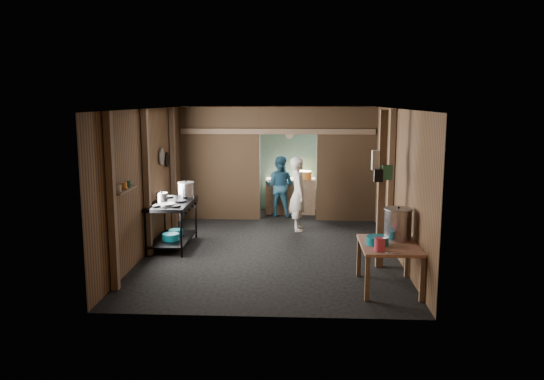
# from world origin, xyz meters

# --- Properties ---
(floor) EXTENTS (4.50, 7.00, 0.00)m
(floor) POSITION_xyz_m (0.00, 0.00, 0.00)
(floor) COLOR black
(floor) RESTS_ON ground
(ceiling) EXTENTS (4.50, 7.00, 0.00)m
(ceiling) POSITION_xyz_m (0.00, 0.00, 2.60)
(ceiling) COLOR #282727
(ceiling) RESTS_ON ground
(wall_back) EXTENTS (4.50, 0.00, 2.60)m
(wall_back) POSITION_xyz_m (0.00, 3.50, 1.30)
(wall_back) COLOR brown
(wall_back) RESTS_ON ground
(wall_front) EXTENTS (4.50, 0.00, 2.60)m
(wall_front) POSITION_xyz_m (0.00, -3.50, 1.30)
(wall_front) COLOR brown
(wall_front) RESTS_ON ground
(wall_left) EXTENTS (0.00, 7.00, 2.60)m
(wall_left) POSITION_xyz_m (-2.25, 0.00, 1.30)
(wall_left) COLOR brown
(wall_left) RESTS_ON ground
(wall_right) EXTENTS (0.00, 7.00, 2.60)m
(wall_right) POSITION_xyz_m (2.25, 0.00, 1.30)
(wall_right) COLOR brown
(wall_right) RESTS_ON ground
(partition_left) EXTENTS (1.85, 0.10, 2.60)m
(partition_left) POSITION_xyz_m (-1.32, 2.20, 1.30)
(partition_left) COLOR #402F1B
(partition_left) RESTS_ON floor
(partition_right) EXTENTS (1.35, 0.10, 2.60)m
(partition_right) POSITION_xyz_m (1.57, 2.20, 1.30)
(partition_right) COLOR #402F1B
(partition_right) RESTS_ON floor
(partition_header) EXTENTS (1.30, 0.10, 0.60)m
(partition_header) POSITION_xyz_m (0.25, 2.20, 2.30)
(partition_header) COLOR #402F1B
(partition_header) RESTS_ON wall_back
(turquoise_panel) EXTENTS (4.40, 0.06, 2.50)m
(turquoise_panel) POSITION_xyz_m (0.00, 3.44, 1.25)
(turquoise_panel) COLOR #5A9B94
(turquoise_panel) RESTS_ON wall_back
(back_counter) EXTENTS (1.20, 0.50, 0.85)m
(back_counter) POSITION_xyz_m (0.30, 2.95, 0.42)
(back_counter) COLOR #8F6D56
(back_counter) RESTS_ON floor
(wall_clock) EXTENTS (0.20, 0.03, 0.20)m
(wall_clock) POSITION_xyz_m (0.25, 3.40, 1.90)
(wall_clock) COLOR silver
(wall_clock) RESTS_ON wall_back
(post_left_a) EXTENTS (0.10, 0.12, 2.60)m
(post_left_a) POSITION_xyz_m (-2.18, -2.60, 1.30)
(post_left_a) COLOR #8F6D56
(post_left_a) RESTS_ON floor
(post_left_b) EXTENTS (0.10, 0.12, 2.60)m
(post_left_b) POSITION_xyz_m (-2.18, -0.80, 1.30)
(post_left_b) COLOR #8F6D56
(post_left_b) RESTS_ON floor
(post_left_c) EXTENTS (0.10, 0.12, 2.60)m
(post_left_c) POSITION_xyz_m (-2.18, 1.20, 1.30)
(post_left_c) COLOR #8F6D56
(post_left_c) RESTS_ON floor
(post_right) EXTENTS (0.10, 0.12, 2.60)m
(post_right) POSITION_xyz_m (2.18, -0.20, 1.30)
(post_right) COLOR #8F6D56
(post_right) RESTS_ON floor
(post_free) EXTENTS (0.12, 0.12, 2.60)m
(post_free) POSITION_xyz_m (1.85, -1.30, 1.30)
(post_free) COLOR #8F6D56
(post_free) RESTS_ON floor
(cross_beam) EXTENTS (4.40, 0.12, 0.12)m
(cross_beam) POSITION_xyz_m (0.00, 2.15, 2.05)
(cross_beam) COLOR #8F6D56
(cross_beam) RESTS_ON wall_left
(pan_lid_big) EXTENTS (0.03, 0.34, 0.34)m
(pan_lid_big) POSITION_xyz_m (-2.21, 0.40, 1.65)
(pan_lid_big) COLOR gray
(pan_lid_big) RESTS_ON wall_left
(pan_lid_small) EXTENTS (0.03, 0.30, 0.30)m
(pan_lid_small) POSITION_xyz_m (-2.21, 0.80, 1.55)
(pan_lid_small) COLOR black
(pan_lid_small) RESTS_ON wall_left
(wall_shelf) EXTENTS (0.14, 0.80, 0.03)m
(wall_shelf) POSITION_xyz_m (-2.15, -2.10, 1.40)
(wall_shelf) COLOR #8F6D56
(wall_shelf) RESTS_ON wall_left
(jar_white) EXTENTS (0.07, 0.07, 0.10)m
(jar_white) POSITION_xyz_m (-2.15, -2.35, 1.47)
(jar_white) COLOR silver
(jar_white) RESTS_ON wall_shelf
(jar_yellow) EXTENTS (0.08, 0.08, 0.10)m
(jar_yellow) POSITION_xyz_m (-2.15, -2.10, 1.47)
(jar_yellow) COLOR orange
(jar_yellow) RESTS_ON wall_shelf
(jar_green) EXTENTS (0.06, 0.06, 0.10)m
(jar_green) POSITION_xyz_m (-2.15, -1.88, 1.47)
(jar_green) COLOR #317551
(jar_green) RESTS_ON wall_shelf
(bag_white) EXTENTS (0.22, 0.15, 0.32)m
(bag_white) POSITION_xyz_m (1.80, -1.22, 1.78)
(bag_white) COLOR silver
(bag_white) RESTS_ON post_free
(bag_green) EXTENTS (0.16, 0.12, 0.24)m
(bag_green) POSITION_xyz_m (1.92, -1.36, 1.60)
(bag_green) COLOR #317551
(bag_green) RESTS_ON post_free
(bag_black) EXTENTS (0.14, 0.10, 0.20)m
(bag_black) POSITION_xyz_m (1.78, -1.38, 1.55)
(bag_black) COLOR black
(bag_black) RESTS_ON post_free
(gas_range) EXTENTS (0.76, 1.47, 0.87)m
(gas_range) POSITION_xyz_m (-1.88, -0.27, 0.43)
(gas_range) COLOR black
(gas_range) RESTS_ON floor
(prep_table) EXTENTS (0.83, 1.14, 0.68)m
(prep_table) POSITION_xyz_m (1.83, -2.34, 0.34)
(prep_table) COLOR tan
(prep_table) RESTS_ON floor
(stove_pot_large) EXTENTS (0.37, 0.37, 0.32)m
(stove_pot_large) POSITION_xyz_m (-1.71, 0.24, 1.01)
(stove_pot_large) COLOR #AFAFBB
(stove_pot_large) RESTS_ON gas_range
(stove_pot_med) EXTENTS (0.28, 0.28, 0.20)m
(stove_pot_med) POSITION_xyz_m (-2.05, -0.31, 0.95)
(stove_pot_med) COLOR #AFAFBB
(stove_pot_med) RESTS_ON gas_range
(frying_pan) EXTENTS (0.31, 0.52, 0.07)m
(frying_pan) POSITION_xyz_m (-1.88, -0.65, 0.89)
(frying_pan) COLOR gray
(frying_pan) RESTS_ON gas_range
(blue_tub_front) EXTENTS (0.31, 0.31, 0.13)m
(blue_tub_front) POSITION_xyz_m (-1.88, -0.42, 0.23)
(blue_tub_front) COLOR #0E859B
(blue_tub_front) RESTS_ON gas_range
(blue_tub_back) EXTENTS (0.27, 0.27, 0.11)m
(blue_tub_back) POSITION_xyz_m (-1.88, -0.02, 0.22)
(blue_tub_back) COLOR #0E859B
(blue_tub_back) RESTS_ON gas_range
(stock_pot) EXTENTS (0.56, 0.56, 0.50)m
(stock_pot) POSITION_xyz_m (1.99, -2.07, 0.90)
(stock_pot) COLOR #AFAFBB
(stock_pot) RESTS_ON prep_table
(wash_basin) EXTENTS (0.42, 0.42, 0.12)m
(wash_basin) POSITION_xyz_m (1.65, -2.38, 0.74)
(wash_basin) COLOR #0E859B
(wash_basin) RESTS_ON prep_table
(pink_bucket) EXTENTS (0.20, 0.20, 0.18)m
(pink_bucket) POSITION_xyz_m (1.64, -2.68, 0.77)
(pink_bucket) COLOR #E74462
(pink_bucket) RESTS_ON prep_table
(knife) EXTENTS (0.29, 0.14, 0.01)m
(knife) POSITION_xyz_m (1.72, -2.85, 0.68)
(knife) COLOR #AFAFBB
(knife) RESTS_ON prep_table
(yellow_tub) EXTENTS (0.35, 0.35, 0.19)m
(yellow_tub) POSITION_xyz_m (0.63, 2.95, 0.95)
(yellow_tub) COLOR orange
(yellow_tub) RESTS_ON back_counter
(red_cup) EXTENTS (0.11, 0.11, 0.13)m
(red_cup) POSITION_xyz_m (-0.10, 2.95, 0.91)
(red_cup) COLOR #A80D00
(red_cup) RESTS_ON back_counter
(cook) EXTENTS (0.44, 0.61, 1.57)m
(cook) POSITION_xyz_m (0.49, 1.19, 0.79)
(cook) COLOR silver
(cook) RESTS_ON floor
(worker_back) EXTENTS (0.82, 0.71, 1.46)m
(worker_back) POSITION_xyz_m (0.04, 2.61, 0.73)
(worker_back) COLOR #2A5E79
(worker_back) RESTS_ON floor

